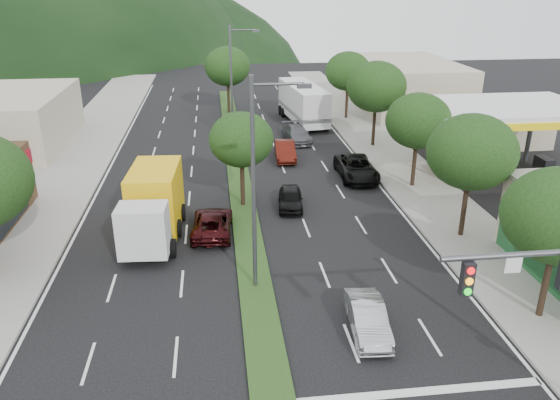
{
  "coord_description": "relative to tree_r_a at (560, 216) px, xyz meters",
  "views": [
    {
      "loc": [
        -1.56,
        -14.46,
        13.69
      ],
      "look_at": [
        1.73,
        12.49,
        2.57
      ],
      "focal_mm": 35.0,
      "sensor_mm": 36.0,
      "label": 1
    }
  ],
  "objects": [
    {
      "name": "sedan_silver",
      "position": [
        -7.67,
        -0.08,
        -4.17
      ],
      "size": [
        1.64,
        4.04,
        1.3
      ],
      "primitive_type": "imported",
      "rotation": [
        0.0,
        0.0,
        -0.07
      ],
      "color": "#A3A6AB",
      "rests_on": "ground"
    },
    {
      "name": "tree_r_b",
      "position": [
        -0.0,
        8.0,
        0.22
      ],
      "size": [
        4.8,
        4.8,
        6.94
      ],
      "color": "black",
      "rests_on": "sidewalk_right"
    },
    {
      "name": "bldg_right_far",
      "position": [
        7.5,
        40.0,
        -2.22
      ],
      "size": [
        10.0,
        16.0,
        5.2
      ],
      "primitive_type": "cube",
      "color": "#BBAF94",
      "rests_on": "ground"
    },
    {
      "name": "streetlight_mid",
      "position": [
        -11.79,
        29.0,
        0.76
      ],
      "size": [
        2.6,
        0.25,
        10.0
      ],
      "color": "#47494C",
      "rests_on": "ground"
    },
    {
      "name": "tree_r_a",
      "position": [
        0.0,
        0.0,
        0.0
      ],
      "size": [
        4.6,
        4.6,
        6.63
      ],
      "color": "black",
      "rests_on": "sidewalk_right"
    },
    {
      "name": "box_truck",
      "position": [
        -17.2,
        10.43,
        -3.07
      ],
      "size": [
        3.32,
        7.65,
        3.69
      ],
      "rotation": [
        0.0,
        0.0,
        3.08
      ],
      "color": "silver",
      "rests_on": "ground"
    },
    {
      "name": "tree_med_near",
      "position": [
        -12.0,
        14.0,
        -0.39
      ],
      "size": [
        4.0,
        4.0,
        6.02
      ],
      "color": "black",
      "rests_on": "median"
    },
    {
      "name": "tree_med_far",
      "position": [
        -12.0,
        40.0,
        0.19
      ],
      "size": [
        4.8,
        4.8,
        6.94
      ],
      "color": "black",
      "rests_on": "median"
    },
    {
      "name": "sidewalk_left",
      "position": [
        -25.0,
        21.0,
        -4.75
      ],
      "size": [
        6.0,
        90.0,
        0.15
      ],
      "primitive_type": "cube",
      "color": "gray",
      "rests_on": "ground"
    },
    {
      "name": "median",
      "position": [
        -12.0,
        24.0,
        -4.76
      ],
      "size": [
        1.6,
        56.0,
        0.12
      ],
      "primitive_type": "cube",
      "color": "#203A15",
      "rests_on": "ground"
    },
    {
      "name": "tree_r_e",
      "position": [
        0.0,
        36.0,
        0.07
      ],
      "size": [
        4.6,
        4.6,
        6.71
      ],
      "color": "black",
      "rests_on": "sidewalk_right"
    },
    {
      "name": "car_queue_a",
      "position": [
        -9.01,
        13.36,
        -4.18
      ],
      "size": [
        1.91,
        3.89,
        1.28
      ],
      "primitive_type": "imported",
      "rotation": [
        0.0,
        0.0,
        -0.11
      ],
      "color": "black",
      "rests_on": "ground"
    },
    {
      "name": "tree_r_d",
      "position": [
        0.0,
        26.0,
        0.36
      ],
      "size": [
        5.0,
        5.0,
        7.17
      ],
      "color": "black",
      "rests_on": "sidewalk_right"
    },
    {
      "name": "sidewalk_right",
      "position": [
        0.5,
        21.0,
        -4.75
      ],
      "size": [
        5.0,
        90.0,
        0.15
      ],
      "primitive_type": "cube",
      "color": "gray",
      "rests_on": "ground"
    },
    {
      "name": "motorhome",
      "position": [
        -4.71,
        35.05,
        -2.81
      ],
      "size": [
        4.05,
        10.11,
        3.78
      ],
      "rotation": [
        0.0,
        0.0,
        0.11
      ],
      "color": "silver",
      "rests_on": "ground"
    },
    {
      "name": "gas_canopy",
      "position": [
        7.0,
        18.0,
        -0.17
      ],
      "size": [
        12.2,
        8.2,
        5.25
      ],
      "color": "silver",
      "rests_on": "ground"
    },
    {
      "name": "tree_r_c",
      "position": [
        0.0,
        16.0,
        -0.07
      ],
      "size": [
        4.4,
        4.4,
        6.48
      ],
      "color": "black",
      "rests_on": "sidewalk_right"
    },
    {
      "name": "car_queue_b",
      "position": [
        -6.32,
        28.36,
        -4.13
      ],
      "size": [
        2.43,
        4.96,
        1.39
      ],
      "primitive_type": "imported",
      "rotation": [
        0.0,
        0.0,
        0.11
      ],
      "color": "#515257",
      "rests_on": "ground"
    },
    {
      "name": "bldg_left_far",
      "position": [
        -31.0,
        30.0,
        -2.52
      ],
      "size": [
        9.0,
        14.0,
        4.6
      ],
      "primitive_type": "cube",
      "color": "#BBAF94",
      "rests_on": "ground"
    },
    {
      "name": "streetlight_near",
      "position": [
        -11.79,
        4.0,
        0.76
      ],
      "size": [
        2.6,
        0.25,
        10.0
      ],
      "color": "#47494C",
      "rests_on": "ground"
    },
    {
      "name": "car_queue_c",
      "position": [
        -8.06,
        23.36,
        -4.09
      ],
      "size": [
        1.76,
        4.49,
        1.45
      ],
      "primitive_type": "imported",
      "rotation": [
        0.0,
        0.0,
        -0.05
      ],
      "color": "#48130C",
      "rests_on": "ground"
    },
    {
      "name": "suv_maroon",
      "position": [
        -13.98,
        10.16,
        -4.16
      ],
      "size": [
        2.51,
        4.89,
        1.32
      ],
      "primitive_type": "imported",
      "rotation": [
        0.0,
        0.0,
        3.07
      ],
      "color": "black",
      "rests_on": "ground"
    },
    {
      "name": "car_queue_d",
      "position": [
        -3.43,
        18.36,
        -4.05
      ],
      "size": [
        2.69,
        5.6,
        1.54
      ],
      "primitive_type": "imported",
      "rotation": [
        0.0,
        0.0,
        -0.03
      ],
      "color": "black",
      "rests_on": "ground"
    }
  ]
}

